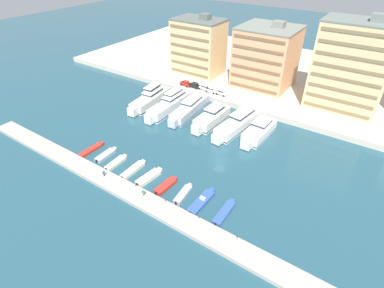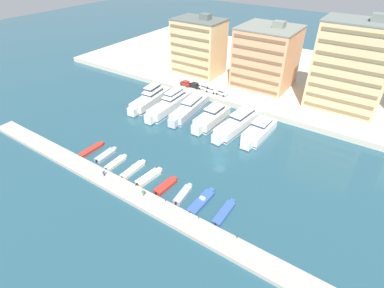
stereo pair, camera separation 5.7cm
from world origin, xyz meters
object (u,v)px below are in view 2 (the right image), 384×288
at_px(motorboat_cream_mid_left, 116,163).
at_px(pedestrian_near_edge, 104,173).
at_px(car_black_left, 195,85).
at_px(car_white_center_left, 212,90).
at_px(motorboat_cream_center, 149,177).
at_px(car_silver_center, 222,92).
at_px(yacht_silver_mid_left, 190,108).
at_px(motorboat_grey_mid_right, 183,194).
at_px(motorboat_grey_left, 106,155).
at_px(yacht_white_center, 239,122).
at_px(motorboat_blue_far_right, 224,212).
at_px(motorboat_red_far_left, 91,150).
at_px(yacht_white_center_right, 259,131).
at_px(car_silver_mid_left, 204,87).
at_px(yacht_ivory_far_left, 151,98).
at_px(car_red_far_left, 186,83).
at_px(yacht_ivory_center_left, 212,117).
at_px(pedestrian_mid_deck, 143,192).
at_px(yacht_white_left, 171,103).
at_px(motorboat_cream_center_left, 133,169).
at_px(motorboat_blue_right, 202,201).
at_px(motorboat_red_center_right, 166,186).

height_order(motorboat_cream_mid_left, pedestrian_near_edge, pedestrian_near_edge).
xyz_separation_m(car_black_left, car_white_center_left, (7.01, -0.05, 0.00)).
distance_m(motorboat_cream_center, car_silver_center, 45.15).
xyz_separation_m(yacht_silver_mid_left, car_black_left, (-7.36, 13.84, 0.98)).
xyz_separation_m(car_white_center_left, car_silver_center, (3.90, 0.09, 0.00)).
bearing_deg(motorboat_grey_mid_right, motorboat_grey_left, 178.69).
height_order(yacht_white_center, motorboat_blue_far_right, yacht_white_center).
bearing_deg(motorboat_red_far_left, yacht_white_center_right, 42.66).
xyz_separation_m(car_black_left, car_silver_mid_left, (3.83, 0.37, 0.00)).
bearing_deg(yacht_ivory_far_left, motorboat_cream_mid_left, -64.46).
bearing_deg(motorboat_cream_mid_left, pedestrian_near_edge, -70.07).
relative_size(yacht_white_center, yacht_white_center_right, 1.40).
bearing_deg(pedestrian_near_edge, motorboat_grey_mid_right, 17.42).
relative_size(motorboat_cream_mid_left, car_black_left, 1.67).
xyz_separation_m(motorboat_red_far_left, car_red_far_left, (-1.30, 44.30, 2.38)).
height_order(yacht_ivory_center_left, motorboat_grey_left, yacht_ivory_center_left).
bearing_deg(car_white_center_left, pedestrian_mid_deck, -74.83).
distance_m(yacht_white_left, pedestrian_near_edge, 36.33).
relative_size(yacht_white_center, motorboat_blue_far_right, 2.80).
relative_size(motorboat_grey_mid_right, car_black_left, 1.64).
bearing_deg(pedestrian_mid_deck, motorboat_grey_mid_right, 40.63).
xyz_separation_m(yacht_ivory_center_left, pedestrian_mid_deck, (4.34, -34.77, -0.14)).
bearing_deg(car_silver_mid_left, pedestrian_mid_deck, -71.64).
relative_size(yacht_ivory_center_left, car_silver_center, 3.94).
distance_m(motorboat_cream_center_left, motorboat_blue_right, 18.93).
xyz_separation_m(yacht_white_left, car_silver_center, (9.91, 14.95, 0.59)).
height_order(motorboat_grey_left, car_silver_center, car_silver_center).
bearing_deg(car_white_center_left, car_black_left, 179.63).
bearing_deg(motorboat_cream_mid_left, motorboat_blue_far_right, 1.41).
xyz_separation_m(yacht_white_center, motorboat_blue_far_right, (12.60, -31.07, -1.51)).
relative_size(yacht_silver_mid_left, yacht_white_center_right, 1.32).
relative_size(motorboat_cream_mid_left, motorboat_cream_center, 0.92).
bearing_deg(yacht_white_center_right, motorboat_red_center_right, -105.59).
bearing_deg(car_silver_center, car_red_far_left, -178.28).
bearing_deg(car_white_center_left, pedestrian_near_edge, -87.75).
distance_m(yacht_ivory_far_left, pedestrian_mid_deck, 44.21).
bearing_deg(motorboat_grey_left, car_white_center_left, 84.37).
height_order(yacht_silver_mid_left, motorboat_cream_center_left, yacht_silver_mid_left).
relative_size(motorboat_cream_center, motorboat_blue_right, 0.86).
distance_m(yacht_white_left, motorboat_grey_mid_right, 39.53).
bearing_deg(car_silver_center, motorboat_red_far_left, -106.40).
height_order(yacht_ivory_center_left, yacht_white_center_right, yacht_ivory_center_left).
bearing_deg(motorboat_cream_center_left, yacht_white_center_right, 58.78).
distance_m(yacht_white_center_right, motorboat_blue_far_right, 30.59).
height_order(motorboat_red_far_left, motorboat_grey_mid_right, motorboat_grey_mid_right).
bearing_deg(car_silver_mid_left, car_red_far_left, -174.18).
height_order(yacht_ivory_center_left, motorboat_red_center_right, yacht_ivory_center_left).
relative_size(car_black_left, car_silver_center, 0.98).
bearing_deg(yacht_ivory_far_left, motorboat_grey_left, -71.31).
bearing_deg(yacht_white_left, car_red_far_left, 107.43).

